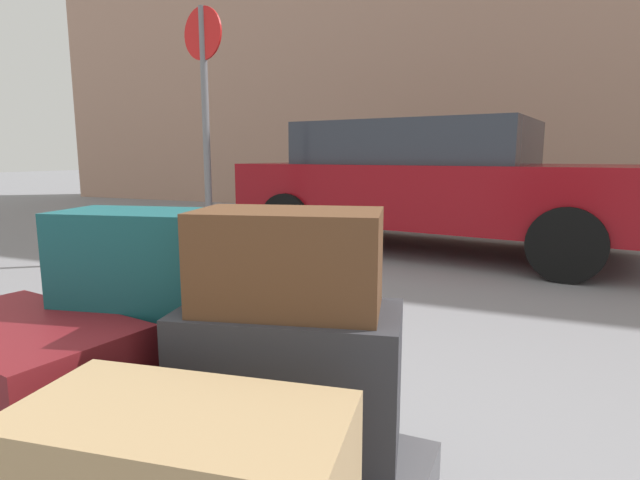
# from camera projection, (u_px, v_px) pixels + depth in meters

# --- Properties ---
(duffel_bag_charcoal_front_right) EXTENTS (0.58, 0.39, 0.36)m
(duffel_bag_charcoal_front_right) POSITION_uv_depth(u_px,v_px,m) (290.00, 379.00, 1.24)
(duffel_bag_charcoal_front_right) COLOR #2D2D33
(duffel_bag_charcoal_front_right) RESTS_ON luggage_cart
(duffel_bag_maroon_rear_right) EXTENTS (0.64, 0.44, 0.32)m
(duffel_bag_maroon_rear_right) POSITION_uv_depth(u_px,v_px,m) (24.00, 384.00, 1.26)
(duffel_bag_maroon_rear_right) COLOR maroon
(duffel_bag_maroon_rear_right) RESTS_ON luggage_cart
(suitcase_teal_center) EXTENTS (0.48, 0.32, 0.57)m
(suitcase_teal_center) POSITION_uv_depth(u_px,v_px,m) (144.00, 312.00, 1.42)
(suitcase_teal_center) COLOR #144C51
(suitcase_teal_center) RESTS_ON luggage_cart
(duffel_bag_brown_topmost_pile) EXTENTS (0.47, 0.34, 0.24)m
(duffel_bag_brown_topmost_pile) POSITION_uv_depth(u_px,v_px,m) (288.00, 260.00, 1.19)
(duffel_bag_brown_topmost_pile) COLOR #51331E
(duffel_bag_brown_topmost_pile) RESTS_ON duffel_bag_charcoal_front_right
(parked_car) EXTENTS (4.51, 2.40, 1.42)m
(parked_car) POSITION_uv_depth(u_px,v_px,m) (432.00, 182.00, 5.67)
(parked_car) COLOR maroon
(parked_car) RESTS_ON ground_plane
(no_parking_sign) EXTENTS (0.49, 0.12, 2.46)m
(no_parking_sign) POSITION_uv_depth(u_px,v_px,m) (205.00, 108.00, 5.01)
(no_parking_sign) COLOR slate
(no_parking_sign) RESTS_ON ground_plane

